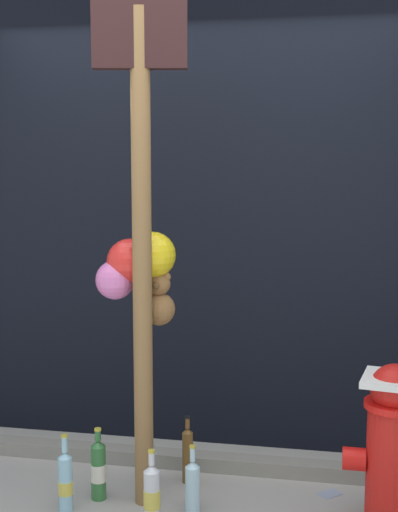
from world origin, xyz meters
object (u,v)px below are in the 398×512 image
fire_hydrant (393,443)px  bottle_2 (98,469)px  bottle_3 (188,454)px  bottle_0 (193,485)px  bottle_5 (148,460)px  bottle_4 (65,481)px  memorial_post (140,229)px  bottle_1 (152,495)px

fire_hydrant → bottle_2: 1.46m
fire_hydrant → bottle_3: bearing=165.0°
bottle_0 → bottle_3: size_ratio=0.92×
bottle_5 → bottle_4: bearing=-134.5°
memorial_post → fire_hydrant: size_ratio=3.17×
fire_hydrant → bottle_0: 0.98m
bottle_0 → bottle_1: bearing=-133.0°
fire_hydrant → bottle_3: size_ratio=2.13×
bottle_0 → bottle_4: bearing=-169.9°
bottle_0 → bottle_5: size_ratio=0.97×
bottle_5 → bottle_2: bearing=-138.0°
bottle_3 → bottle_1: bearing=-98.5°
bottle_0 → bottle_4: (-0.61, -0.11, 0.02)m
bottle_0 → bottle_4: bottle_4 is taller
memorial_post → bottle_3: size_ratio=6.76×
fire_hydrant → bottle_1: 1.15m
bottle_3 → memorial_post: bearing=-134.4°
bottle_2 → bottle_1: bearing=-32.0°
bottle_1 → bottle_2: bearing=148.0°
bottle_0 → bottle_1: 0.24m
fire_hydrant → bottle_1: size_ratio=2.11×
fire_hydrant → bottle_0: fire_hydrant is taller
bottle_0 → bottle_2: 0.50m
bottle_2 → bottle_5: bearing=42.0°
bottle_3 → bottle_5: (-0.19, -0.08, -0.02)m
bottle_5 → memorial_post: bearing=-89.0°
bottle_3 → bottle_4: (-0.52, -0.41, -0.01)m
bottle_1 → fire_hydrant: bearing=10.4°
memorial_post → bottle_0: 1.27m
bottle_1 → bottle_3: size_ratio=1.01×
memorial_post → bottle_2: memorial_post is taller
fire_hydrant → bottle_2: bearing=179.7°
bottle_0 → bottle_3: 0.32m
bottle_0 → bottle_4: 0.62m
bottle_2 → bottle_3: 0.49m
memorial_post → bottle_1: (0.12, -0.28, -1.22)m
bottle_4 → bottle_5: size_ratio=1.11×
fire_hydrant → bottle_0: bearing=-178.2°
bottle_2 → bottle_4: (-0.12, -0.15, -0.00)m
bottle_2 → bottle_4: 0.19m
bottle_2 → bottle_4: size_ratio=0.96×
bottle_1 → memorial_post: bearing=113.5°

